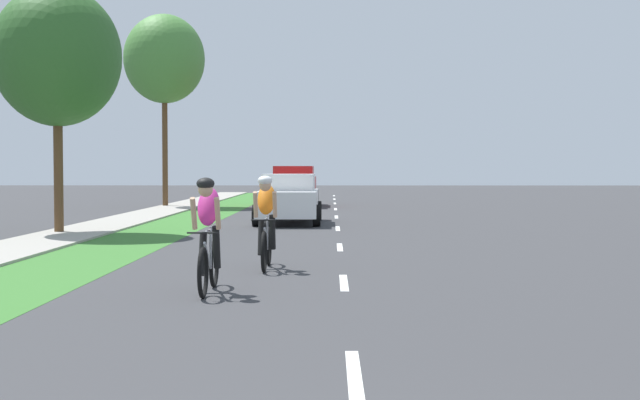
{
  "coord_description": "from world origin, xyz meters",
  "views": [
    {
      "loc": [
        -0.19,
        -2.49,
        1.71
      ],
      "look_at": [
        -0.41,
        14.44,
        1.06
      ],
      "focal_mm": 47.4,
      "sensor_mm": 36.0,
      "label": 1
    }
  ],
  "objects_px": {
    "cyclist_lead": "(208,234)",
    "sedan_white": "(289,198)",
    "cyclist_trailing": "(266,221)",
    "suv_red": "(294,185)",
    "street_tree_near": "(57,57)",
    "street_tree_far": "(164,59)"
  },
  "relations": [
    {
      "from": "cyclist_lead",
      "to": "cyclist_trailing",
      "type": "xyz_separation_m",
      "value": [
        0.58,
        2.73,
        0.0
      ]
    },
    {
      "from": "suv_red",
      "to": "street_tree_near",
      "type": "xyz_separation_m",
      "value": [
        -5.43,
        -15.78,
        3.63
      ]
    },
    {
      "from": "suv_red",
      "to": "street_tree_near",
      "type": "relative_size",
      "value": 0.73
    },
    {
      "from": "cyclist_trailing",
      "to": "street_tree_far",
      "type": "xyz_separation_m",
      "value": [
        -6.21,
        22.88,
        5.65
      ]
    },
    {
      "from": "cyclist_lead",
      "to": "street_tree_far",
      "type": "relative_size",
      "value": 0.2
    },
    {
      "from": "cyclist_trailing",
      "to": "street_tree_far",
      "type": "bearing_deg",
      "value": 105.18
    },
    {
      "from": "street_tree_near",
      "to": "street_tree_far",
      "type": "relative_size",
      "value": 0.76
    },
    {
      "from": "cyclist_lead",
      "to": "sedan_white",
      "type": "height_order",
      "value": "cyclist_lead"
    },
    {
      "from": "street_tree_near",
      "to": "street_tree_far",
      "type": "bearing_deg",
      "value": 90.84
    },
    {
      "from": "cyclist_lead",
      "to": "sedan_white",
      "type": "distance_m",
      "value": 14.46
    },
    {
      "from": "cyclist_lead",
      "to": "cyclist_trailing",
      "type": "relative_size",
      "value": 1.0
    },
    {
      "from": "cyclist_trailing",
      "to": "street_tree_near",
      "type": "bearing_deg",
      "value": 128.05
    },
    {
      "from": "cyclist_trailing",
      "to": "street_tree_far",
      "type": "distance_m",
      "value": 24.37
    },
    {
      "from": "cyclist_trailing",
      "to": "cyclist_lead",
      "type": "bearing_deg",
      "value": -102.04
    },
    {
      "from": "street_tree_far",
      "to": "street_tree_near",
      "type": "bearing_deg",
      "value": -89.16
    },
    {
      "from": "suv_red",
      "to": "street_tree_far",
      "type": "distance_m",
      "value": 7.91
    },
    {
      "from": "cyclist_trailing",
      "to": "street_tree_near",
      "type": "distance_m",
      "value": 10.41
    },
    {
      "from": "suv_red",
      "to": "street_tree_far",
      "type": "relative_size",
      "value": 0.56
    },
    {
      "from": "cyclist_trailing",
      "to": "suv_red",
      "type": "height_order",
      "value": "suv_red"
    },
    {
      "from": "cyclist_trailing",
      "to": "street_tree_near",
      "type": "relative_size",
      "value": 0.27
    },
    {
      "from": "cyclist_lead",
      "to": "street_tree_far",
      "type": "bearing_deg",
      "value": 102.4
    },
    {
      "from": "cyclist_lead",
      "to": "street_tree_near",
      "type": "xyz_separation_m",
      "value": [
        -5.4,
        10.37,
        3.76
      ]
    }
  ]
}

